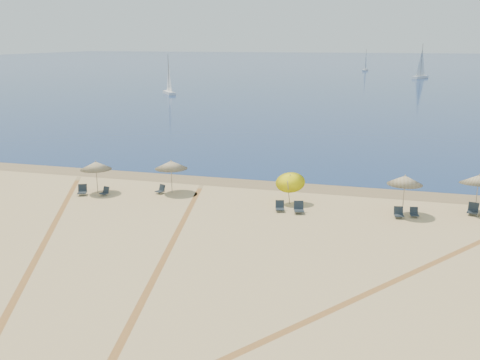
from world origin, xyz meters
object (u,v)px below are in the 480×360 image
object	(u,v)px
umbrella_5	(479,179)
sailboat_3	(169,82)
chair_4	(161,190)
chair_3	(105,192)
umbrella_3	(290,179)
chair_2	(82,190)
chair_7	(399,213)
sailboat_2	(366,64)
umbrella_2	(171,165)
chair_5	(280,207)
umbrella_4	(405,180)
umbrella_1	(96,166)
chair_9	(473,210)
sailboat_1	(421,68)
chair_6	(299,208)
chair_8	(414,213)

from	to	relation	value
umbrella_5	sailboat_3	xyz separation A→B (m)	(-47.23, 64.43, 0.13)
chair_4	sailboat_3	world-z (taller)	sailboat_3
chair_3	chair_4	bearing A→B (deg)	36.19
umbrella_3	chair_2	distance (m)	14.61
chair_4	chair_7	xyz separation A→B (m)	(16.21, -1.13, 0.02)
umbrella_5	sailboat_2	size ratio (longest dim) A/B	0.35
umbrella_3	umbrella_2	bearing A→B (deg)	176.68
chair_2	sailboat_2	bearing A→B (deg)	61.91
chair_3	chair_5	bearing A→B (deg)	12.64
umbrella_4	chair_2	world-z (taller)	umbrella_4
umbrella_5	chair_5	distance (m)	12.44
umbrella_1	chair_9	world-z (taller)	umbrella_1
chair_3	chair_7	bearing A→B (deg)	14.95
umbrella_1	umbrella_5	size ratio (longest dim) A/B	0.90
chair_4	sailboat_3	size ratio (longest dim) A/B	0.10
chair_2	sailboat_3	bearing A→B (deg)	84.17
umbrella_2	chair_3	bearing A→B (deg)	-156.46
umbrella_1	chair_4	size ratio (longest dim) A/B	3.11
chair_2	chair_9	xyz separation A→B (m)	(25.88, 2.45, 0.01)
sailboat_3	sailboat_1	bearing A→B (deg)	12.59
umbrella_3	chair_2	world-z (taller)	umbrella_3
chair_4	chair_9	world-z (taller)	chair_9
chair_4	sailboat_1	xyz separation A→B (m)	(24.33, 123.92, 2.58)
umbrella_2	chair_2	bearing A→B (deg)	-159.59
umbrella_1	chair_7	xyz separation A→B (m)	(20.66, -0.14, -1.68)
chair_9	sailboat_3	bearing A→B (deg)	140.17
chair_6	chair_8	xyz separation A→B (m)	(6.99, 1.08, -0.06)
chair_9	sailboat_2	xyz separation A→B (m)	(-12.53, 156.83, 1.88)
chair_2	sailboat_1	bearing A→B (deg)	53.49
umbrella_2	chair_5	world-z (taller)	umbrella_2
umbrella_1	umbrella_3	size ratio (longest dim) A/B	0.96
chair_9	sailboat_1	size ratio (longest dim) A/B	0.09
umbrella_2	chair_5	bearing A→B (deg)	-14.68
chair_3	chair_6	size ratio (longest dim) A/B	0.80
umbrella_1	sailboat_3	distance (m)	69.97
umbrella_2	chair_8	size ratio (longest dim) A/B	3.63
umbrella_4	chair_4	size ratio (longest dim) A/B	3.44
chair_6	chair_8	world-z (taller)	chair_6
chair_4	sailboat_1	world-z (taller)	sailboat_1
umbrella_2	chair_7	world-z (taller)	umbrella_2
umbrella_2	umbrella_4	world-z (taller)	umbrella_4
umbrella_3	chair_2	bearing A→B (deg)	-173.34
umbrella_4	chair_3	size ratio (longest dim) A/B	3.77
chair_3	sailboat_3	size ratio (longest dim) A/B	0.09
chair_3	chair_7	xyz separation A→B (m)	(19.81, 0.33, 0.03)
chair_5	umbrella_1	bearing A→B (deg)	162.58
chair_9	sailboat_3	distance (m)	80.09
umbrella_3	chair_3	world-z (taller)	umbrella_3
chair_2	chair_4	xyz separation A→B (m)	(5.18, 1.79, -0.05)
umbrella_2	umbrella_5	bearing A→B (deg)	1.79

